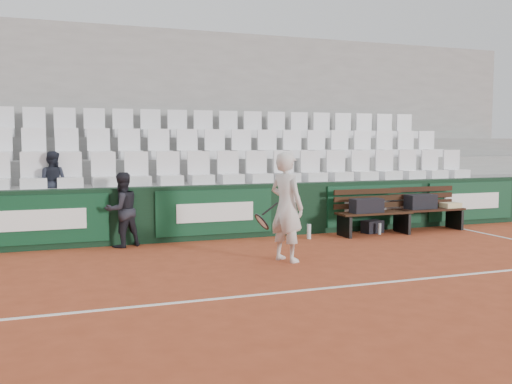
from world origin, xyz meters
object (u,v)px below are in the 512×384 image
Objects in this scene: sports_bag_ground at (372,227)px; water_bottle_far at (380,229)px; sports_bag_right at (421,202)px; bench_left at (374,223)px; tennis_player at (286,207)px; water_bottle_near at (309,231)px; sports_bag_left at (367,206)px; ball_kid at (122,210)px; spectator_c at (51,157)px; bench_right at (428,219)px.

water_bottle_far is (0.02, -0.22, -0.01)m from sports_bag_ground.
bench_left is at bearing -173.74° from sports_bag_right.
water_bottle_near is at bearing 55.02° from tennis_player.
sports_bag_ground is at bearing 42.36° from sports_bag_left.
ball_kid is at bearing 175.80° from water_bottle_far.
ball_kid is at bearing 175.56° from bench_left.
ball_kid is (-5.93, 0.24, 0.05)m from sports_bag_right.
sports_bag_left is 0.58× the size of spectator_c.
tennis_player is 3.00m from ball_kid.
spectator_c reaches higher than sports_bag_right.
ball_kid is (-4.76, 0.37, 0.42)m from bench_left.
sports_bag_ground is 0.37× the size of spectator_c.
sports_bag_left is at bearing -170.04° from spectator_c.
sports_bag_left reaches higher than water_bottle_near.
bench_right is at bearing -5.49° from sports_bag_right.
sports_bag_left is 0.38× the size of tennis_player.
bench_right is at bearing 153.60° from ball_kid.
water_bottle_far is at bearing -168.85° from spectator_c.
bench_right reaches higher than sports_bag_ground.
bench_left is at bearing -175.82° from water_bottle_far.
bench_left is 1.39m from water_bottle_near.
bench_right is 5.42× the size of water_bottle_near.
sports_bag_right is (1.36, 0.18, 0.01)m from sports_bag_left.
spectator_c is at bearing -59.15° from ball_kid.
ball_kid reaches higher than sports_bag_right.
ball_kid reaches higher than sports_bag_left.
bench_left and bench_right have the same top height.
bench_left is 1.00× the size of bench_right.
sports_bag_left is 1.27m from water_bottle_near.
ball_kid is 1.18× the size of spectator_c.
water_bottle_near is (-2.74, -0.09, -0.09)m from bench_right.
bench_left reaches higher than water_bottle_far.
spectator_c reaches higher than sports_bag_ground.
sports_bag_left is 0.58m from water_bottle_far.
bench_left is at bearing -169.18° from spectator_c.
bench_left is 1.16× the size of ball_kid.
sports_bag_ground is (-1.24, 0.12, -0.10)m from bench_right.
sports_bag_right reaches higher than bench_right.
sports_bag_left is (-0.20, -0.05, 0.36)m from bench_left.
bench_left is 3.12m from tennis_player.
sports_bag_right is 7.17m from spectator_c.
tennis_player is at bearing -155.55° from bench_right.
spectator_c reaches higher than bench_right.
bench_right is 2.39× the size of sports_bag_right.
tennis_player is (-2.70, -1.68, 0.72)m from water_bottle_far.
bench_left reaches higher than water_bottle_near.
tennis_player reaches higher than sports_bag_right.
sports_bag_right reaches higher than water_bottle_far.
sports_bag_left is 4.58m from ball_kid.
tennis_player is (-2.68, -1.91, 0.70)m from sports_bag_ground.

